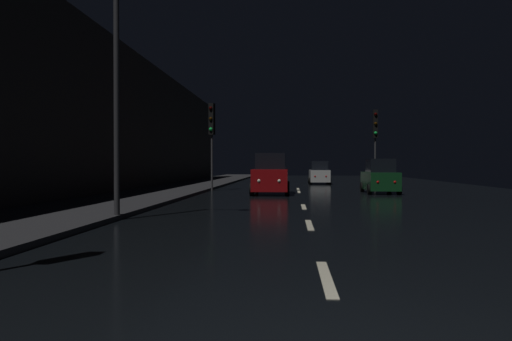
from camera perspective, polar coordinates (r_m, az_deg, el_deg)
The scene contains 10 objects.
ground at distance 28.38m, azimuth 5.04°, elevation -2.52°, with size 27.48×84.00×0.02m, color black.
sidewalk_left at distance 29.23m, azimuth -9.92°, elevation -2.27°, with size 4.40×84.00×0.15m, color #28282B.
building_facade_left at distance 26.76m, azimuth -17.21°, elevation 6.24°, with size 0.80×63.00×8.37m, color #2D2B28.
lane_centerline at distance 19.65m, azimuth 5.49°, elevation -3.91°, with size 0.16×27.03×0.01m.
traffic_light_far_right at distance 34.03m, azimuth 13.77°, elevation 4.54°, with size 0.31×0.46×5.29m.
traffic_light_far_left at distance 29.71m, azimuth -5.19°, elevation 5.13°, with size 0.38×0.48×5.29m.
streetlamp_overhead at distance 14.70m, azimuth -14.33°, elevation 13.98°, with size 1.70×0.44×7.55m.
car_approaching_headlights at distance 26.14m, azimuth 1.73°, elevation -0.58°, with size 2.00×4.34×2.19m.
car_distant_taillights at distance 39.96m, azimuth 7.40°, elevation -0.36°, with size 1.71×3.69×1.86m.
car_parked_right_far at distance 27.75m, azimuth 14.28°, elevation -0.80°, with size 1.74×3.77×1.90m.
Camera 1 is at (-0.50, -3.83, 1.59)m, focal length 34.22 mm.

